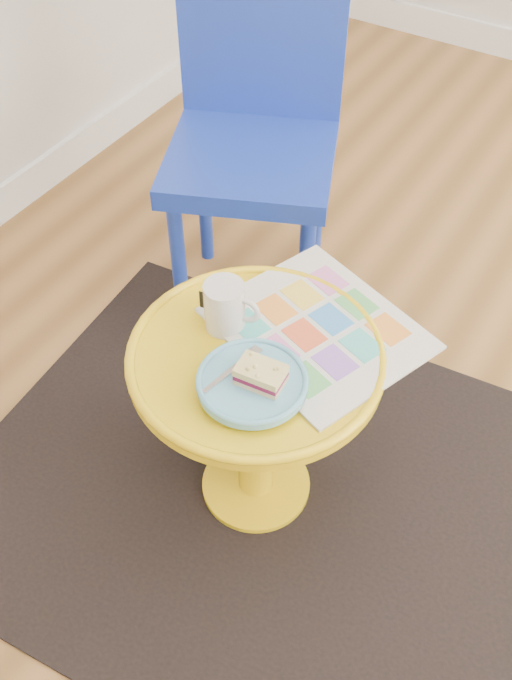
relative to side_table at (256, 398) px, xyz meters
The scene contains 9 objects.
room_walls 1.38m from the side_table, 99.32° to the left, with size 4.00×4.00×4.00m.
rug 0.33m from the side_table, behind, with size 1.30×1.10×0.01m, color black.
side_table is the anchor object (origin of this frame).
chair 0.73m from the side_table, 122.04° to the left, with size 0.53×0.53×0.91m.
newspaper 0.19m from the side_table, 60.42° to the left, with size 0.38×0.32×0.01m, color silver.
mug 0.21m from the side_table, 158.98° to the left, with size 0.11×0.08×0.10m.
plate 0.17m from the side_table, 62.63° to the right, with size 0.20×0.20×0.02m.
cake_slice 0.20m from the side_table, 52.71° to the right, with size 0.09×0.06×0.04m.
fork 0.18m from the side_table, 90.94° to the right, with size 0.04×0.14×0.00m.
Camera 1 is at (-0.27, -1.15, 1.53)m, focal length 40.00 mm.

